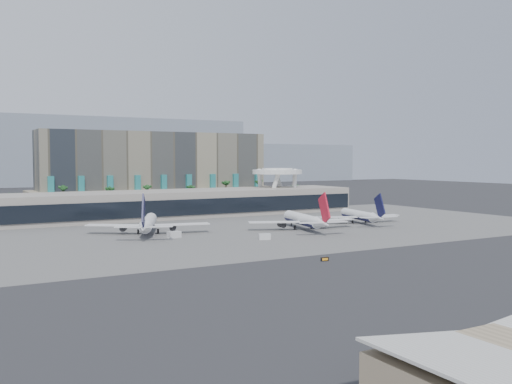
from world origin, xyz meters
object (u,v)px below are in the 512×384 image
airliner_left (148,223)px  taxiway_sign (325,259)px  airliner_right (360,215)px  service_vehicle_b (265,237)px  airliner_centre (304,220)px  service_vehicle_a (174,235)px

airliner_left → taxiway_sign: (22.31, -74.24, -3.43)m
airliner_left → airliner_right: 88.23m
service_vehicle_b → taxiway_sign: (-6.56, -41.93, -0.47)m
airliner_left → airliner_centre: 57.82m
airliner_right → taxiway_sign: 91.37m
airliner_left → service_vehicle_a: bearing=-49.3°
airliner_centre → airliner_right: size_ratio=1.13×
airliner_centre → taxiway_sign: bearing=-107.6°
airliner_centre → service_vehicle_a: 51.18m
airliner_left → taxiway_sign: size_ratio=18.70×
airliner_centre → service_vehicle_a: size_ratio=9.59×
airliner_right → service_vehicle_a: size_ratio=8.49×
airliner_centre → service_vehicle_b: size_ratio=11.37×
service_vehicle_b → taxiway_sign: size_ratio=1.68×
airliner_centre → service_vehicle_a: (-51.03, 2.69, -2.72)m
airliner_left → airliner_right: airliner_left is taller
airliner_right → taxiway_sign: (-65.30, -63.84, -2.88)m
airliner_centre → service_vehicle_b: (-26.55, -15.78, -2.84)m
service_vehicle_b → service_vehicle_a: bearing=164.1°
airliner_centre → airliner_right: airliner_centre is taller
airliner_left → service_vehicle_b: bearing=-25.1°
airliner_left → service_vehicle_a: (4.38, -13.83, -2.83)m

